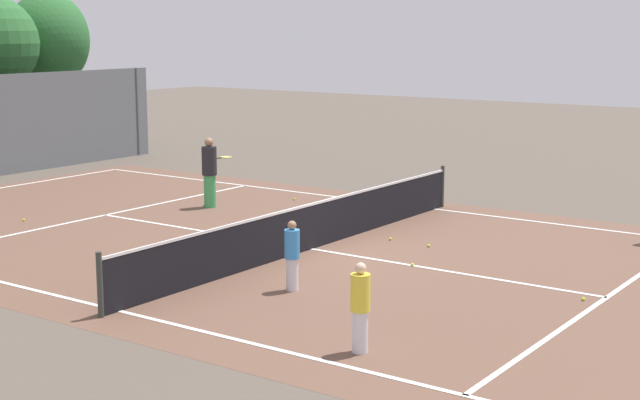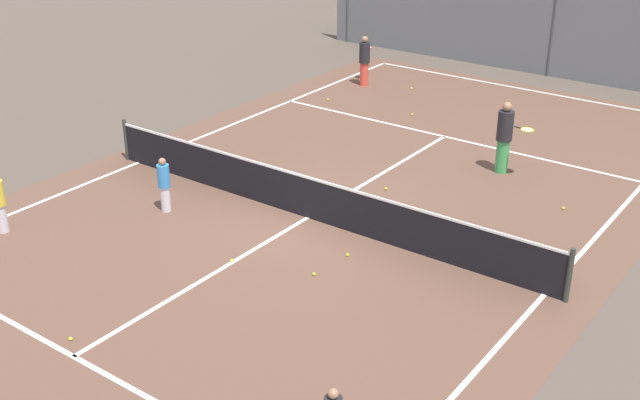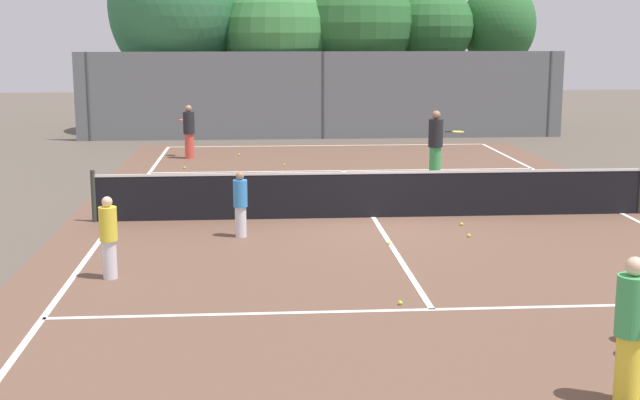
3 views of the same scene
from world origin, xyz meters
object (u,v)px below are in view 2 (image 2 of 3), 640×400
(ball_crate, at_px, (338,197))
(tennis_ball_7, at_px, (386,189))
(player_3, at_px, (365,60))
(tennis_ball_3, at_px, (71,339))
(tennis_ball_10, at_px, (328,100))
(player_0, at_px, (504,137))
(tennis_ball_13, at_px, (391,218))
(tennis_ball_6, at_px, (563,208))
(tennis_ball_0, at_px, (412,114))
(tennis_ball_11, at_px, (494,237))
(tennis_ball_9, at_px, (349,194))
(player_2, at_px, (164,184))
(tennis_ball_5, at_px, (314,274))
(tennis_ball_4, at_px, (232,260))
(tennis_ball_1, at_px, (347,255))
(tennis_ball_8, at_px, (411,88))

(ball_crate, height_order, tennis_ball_7, ball_crate)
(player_3, height_order, tennis_ball_3, player_3)
(tennis_ball_3, bearing_deg, tennis_ball_10, 107.39)
(player_0, distance_m, tennis_ball_13, 4.13)
(player_0, relative_size, tennis_ball_13, 27.85)
(tennis_ball_3, bearing_deg, ball_crate, 85.63)
(player_0, distance_m, tennis_ball_6, 2.57)
(tennis_ball_0, relative_size, tennis_ball_13, 1.00)
(tennis_ball_11, bearing_deg, tennis_ball_9, 179.34)
(player_0, xyz_separation_m, tennis_ball_3, (-2.78, -11.10, -0.91))
(player_3, xyz_separation_m, tennis_ball_11, (8.36, -7.74, -0.83))
(player_2, height_order, tennis_ball_5, player_2)
(tennis_ball_4, xyz_separation_m, tennis_ball_5, (1.65, 0.54, 0.00))
(tennis_ball_4, distance_m, tennis_ball_10, 10.67)
(tennis_ball_1, xyz_separation_m, tennis_ball_6, (2.73, 4.71, 0.00))
(player_3, relative_size, tennis_ball_7, 25.33)
(tennis_ball_6, relative_size, tennis_ball_11, 1.00)
(ball_crate, relative_size, tennis_ball_5, 7.19)
(tennis_ball_5, xyz_separation_m, tennis_ball_6, (2.82, 5.73, 0.00))
(tennis_ball_5, height_order, tennis_ball_11, same)
(tennis_ball_1, distance_m, tennis_ball_11, 3.22)
(player_0, bearing_deg, player_3, 148.32)
(ball_crate, relative_size, tennis_ball_4, 7.19)
(player_0, height_order, tennis_ball_13, player_0)
(tennis_ball_0, bearing_deg, ball_crate, -74.57)
(tennis_ball_0, bearing_deg, tennis_ball_11, -47.50)
(tennis_ball_3, xyz_separation_m, tennis_ball_6, (4.86, 9.89, 0.00))
(tennis_ball_9, height_order, tennis_ball_13, same)
(tennis_ball_3, distance_m, tennis_ball_4, 3.65)
(tennis_ball_1, relative_size, tennis_ball_4, 1.00)
(player_0, xyz_separation_m, tennis_ball_10, (-6.94, 2.18, -0.91))
(tennis_ball_9, xyz_separation_m, tennis_ball_10, (-4.63, 5.60, 0.00))
(player_3, relative_size, tennis_ball_10, 25.33)
(tennis_ball_13, bearing_deg, tennis_ball_0, 116.40)
(player_2, relative_size, ball_crate, 2.71)
(tennis_ball_6, distance_m, tennis_ball_11, 2.34)
(tennis_ball_3, xyz_separation_m, tennis_ball_8, (-2.62, 15.92, 0.00))
(tennis_ball_1, height_order, tennis_ball_5, same)
(player_0, distance_m, tennis_ball_11, 3.85)
(player_0, distance_m, tennis_ball_8, 7.30)
(tennis_ball_8, bearing_deg, tennis_ball_7, -64.01)
(player_3, height_order, tennis_ball_9, player_3)
(tennis_ball_0, xyz_separation_m, tennis_ball_3, (1.25, -13.59, 0.00))
(player_0, bearing_deg, player_2, -128.20)
(tennis_ball_4, relative_size, tennis_ball_8, 1.00)
(ball_crate, bearing_deg, tennis_ball_9, 97.66)
(ball_crate, distance_m, tennis_ball_1, 2.49)
(tennis_ball_13, bearing_deg, tennis_ball_8, 117.53)
(player_0, xyz_separation_m, player_2, (-5.17, -6.58, -0.29))
(tennis_ball_0, distance_m, tennis_ball_11, 8.07)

